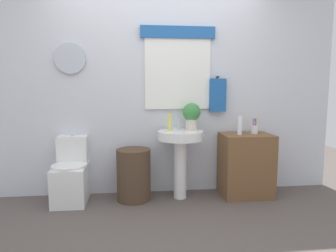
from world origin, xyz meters
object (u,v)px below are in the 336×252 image
at_px(soap_bottle, 170,122).
at_px(lotion_bottle, 240,125).
at_px(toilet, 71,176).
at_px(wooden_cabinet, 246,165).
at_px(potted_plant, 191,114).
at_px(laundry_hamper, 134,175).
at_px(pedestal_sink, 180,147).
at_px(toothbrush_cup, 255,129).

xyz_separation_m(soap_bottle, lotion_bottle, (0.81, -0.09, -0.04)).
height_order(toilet, wooden_cabinet, toilet).
height_order(soap_bottle, potted_plant, potted_plant).
xyz_separation_m(toilet, potted_plant, (1.39, 0.03, 0.69)).
xyz_separation_m(potted_plant, lotion_bottle, (0.55, -0.10, -0.13)).
distance_m(laundry_hamper, pedestal_sink, 0.62).
xyz_separation_m(pedestal_sink, toothbrush_cup, (0.90, 0.02, 0.20)).
xyz_separation_m(toilet, lotion_bottle, (1.94, -0.07, 0.57)).
distance_m(pedestal_sink, toothbrush_cup, 0.92).
bearing_deg(wooden_cabinet, laundry_hamper, 180.00).
bearing_deg(soap_bottle, potted_plant, 2.20).
height_order(toilet, laundry_hamper, toilet).
relative_size(toilet, soap_bottle, 3.81).
distance_m(wooden_cabinet, lotion_bottle, 0.50).
xyz_separation_m(pedestal_sink, lotion_bottle, (0.69, -0.04, 0.25)).
relative_size(toilet, wooden_cabinet, 1.01).
bearing_deg(pedestal_sink, laundry_hamper, -180.00).
relative_size(laundry_hamper, soap_bottle, 3.01).
xyz_separation_m(wooden_cabinet, potted_plant, (-0.66, 0.06, 0.61)).
height_order(toilet, lotion_bottle, lotion_bottle).
bearing_deg(pedestal_sink, wooden_cabinet, -0.00).
bearing_deg(laundry_hamper, pedestal_sink, 0.00).
xyz_separation_m(toilet, soap_bottle, (1.13, 0.02, 0.60)).
bearing_deg(toothbrush_cup, lotion_bottle, -163.76).
height_order(laundry_hamper, lotion_bottle, lotion_bottle).
distance_m(soap_bottle, lotion_bottle, 0.82).
height_order(pedestal_sink, potted_plant, potted_plant).
relative_size(laundry_hamper, lotion_bottle, 2.70).
bearing_deg(soap_bottle, pedestal_sink, -22.62).
distance_m(toilet, wooden_cabinet, 2.05).
bearing_deg(pedestal_sink, toilet, 178.60).
distance_m(soap_bottle, potted_plant, 0.27).
height_order(wooden_cabinet, potted_plant, potted_plant).
height_order(wooden_cabinet, lotion_bottle, lotion_bottle).
bearing_deg(toothbrush_cup, wooden_cabinet, -169.12).
distance_m(wooden_cabinet, toothbrush_cup, 0.44).
distance_m(toilet, toothbrush_cup, 2.21).
height_order(pedestal_sink, lotion_bottle, lotion_bottle).
relative_size(soap_bottle, lotion_bottle, 0.90).
height_order(laundry_hamper, toothbrush_cup, toothbrush_cup).
xyz_separation_m(laundry_hamper, pedestal_sink, (0.54, 0.00, 0.31)).
height_order(laundry_hamper, pedestal_sink, pedestal_sink).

